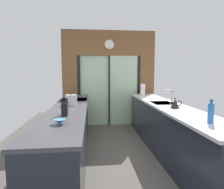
{
  "coord_description": "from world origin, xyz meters",
  "views": [
    {
      "loc": [
        -0.52,
        -3.12,
        1.52
      ],
      "look_at": [
        -0.08,
        0.93,
        1.06
      ],
      "focal_mm": 30.89,
      "sensor_mm": 36.0,
      "label": 1
    }
  ],
  "objects_px": {
    "stock_pot": "(71,100)",
    "knife_block": "(65,109)",
    "mixing_bowl": "(60,122)",
    "kettle": "(175,104)",
    "oven_range": "(74,119)",
    "soap_bottle": "(211,113)",
    "paper_towel_roll": "(143,89)"
  },
  "relations": [
    {
      "from": "stock_pot",
      "to": "knife_block",
      "type": "bearing_deg",
      "value": -90.0
    },
    {
      "from": "mixing_bowl",
      "to": "kettle",
      "type": "bearing_deg",
      "value": 25.49
    },
    {
      "from": "oven_range",
      "to": "knife_block",
      "type": "xyz_separation_m",
      "value": [
        0.02,
        -1.67,
        0.56
      ]
    },
    {
      "from": "oven_range",
      "to": "mixing_bowl",
      "type": "bearing_deg",
      "value": -89.51
    },
    {
      "from": "stock_pot",
      "to": "kettle",
      "type": "height_order",
      "value": "stock_pot"
    },
    {
      "from": "mixing_bowl",
      "to": "soap_bottle",
      "type": "bearing_deg",
      "value": -4.31
    },
    {
      "from": "kettle",
      "to": "stock_pot",
      "type": "bearing_deg",
      "value": 164.39
    },
    {
      "from": "kettle",
      "to": "soap_bottle",
      "type": "relative_size",
      "value": 0.8
    },
    {
      "from": "oven_range",
      "to": "knife_block",
      "type": "height_order",
      "value": "knife_block"
    },
    {
      "from": "kettle",
      "to": "paper_towel_roll",
      "type": "height_order",
      "value": "paper_towel_roll"
    },
    {
      "from": "oven_range",
      "to": "paper_towel_roll",
      "type": "distance_m",
      "value": 2.05
    },
    {
      "from": "paper_towel_roll",
      "to": "oven_range",
      "type": "bearing_deg",
      "value": -156.94
    },
    {
      "from": "kettle",
      "to": "paper_towel_roll",
      "type": "distance_m",
      "value": 2.05
    },
    {
      "from": "knife_block",
      "to": "kettle",
      "type": "relative_size",
      "value": 1.1
    },
    {
      "from": "soap_bottle",
      "to": "paper_towel_roll",
      "type": "relative_size",
      "value": 0.9
    },
    {
      "from": "mixing_bowl",
      "to": "soap_bottle",
      "type": "distance_m",
      "value": 1.79
    },
    {
      "from": "soap_bottle",
      "to": "paper_towel_roll",
      "type": "bearing_deg",
      "value": 90.0
    },
    {
      "from": "kettle",
      "to": "soap_bottle",
      "type": "height_order",
      "value": "soap_bottle"
    },
    {
      "from": "mixing_bowl",
      "to": "oven_range",
      "type": "bearing_deg",
      "value": 90.49
    },
    {
      "from": "kettle",
      "to": "soap_bottle",
      "type": "distance_m",
      "value": 0.98
    },
    {
      "from": "stock_pot",
      "to": "paper_towel_roll",
      "type": "height_order",
      "value": "paper_towel_roll"
    },
    {
      "from": "knife_block",
      "to": "soap_bottle",
      "type": "height_order",
      "value": "soap_bottle"
    },
    {
      "from": "kettle",
      "to": "mixing_bowl",
      "type": "bearing_deg",
      "value": -154.51
    },
    {
      "from": "knife_block",
      "to": "stock_pot",
      "type": "height_order",
      "value": "knife_block"
    },
    {
      "from": "oven_range",
      "to": "soap_bottle",
      "type": "bearing_deg",
      "value": -51.58
    },
    {
      "from": "oven_range",
      "to": "paper_towel_roll",
      "type": "relative_size",
      "value": 2.89
    },
    {
      "from": "knife_block",
      "to": "paper_towel_roll",
      "type": "xyz_separation_m",
      "value": [
        1.78,
        2.43,
        0.05
      ]
    },
    {
      "from": "soap_bottle",
      "to": "knife_block",
      "type": "bearing_deg",
      "value": 161.35
    },
    {
      "from": "paper_towel_roll",
      "to": "soap_bottle",
      "type": "bearing_deg",
      "value": -90.0
    },
    {
      "from": "soap_bottle",
      "to": "oven_range",
      "type": "bearing_deg",
      "value": 128.42
    },
    {
      "from": "knife_block",
      "to": "soap_bottle",
      "type": "relative_size",
      "value": 0.88
    },
    {
      "from": "stock_pot",
      "to": "mixing_bowl",
      "type": "bearing_deg",
      "value": -90.0
    }
  ]
}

